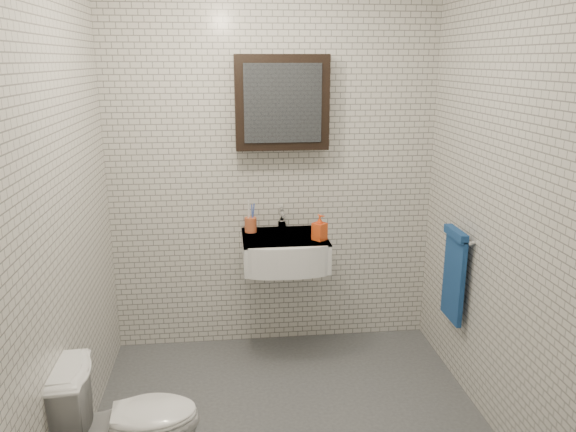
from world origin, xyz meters
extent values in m
cube|color=#474A4E|center=(0.00, 0.00, 0.01)|extent=(2.20, 2.00, 0.01)
cube|color=silver|center=(0.00, 1.00, 1.25)|extent=(2.20, 0.02, 2.50)
cube|color=silver|center=(0.00, -1.00, 1.25)|extent=(2.20, 0.02, 2.50)
cube|color=silver|center=(-1.10, 0.00, 1.25)|extent=(0.02, 2.00, 2.50)
cube|color=silver|center=(1.10, 0.00, 1.25)|extent=(0.02, 2.00, 2.50)
cube|color=white|center=(0.05, 0.78, 0.75)|extent=(0.55, 0.45, 0.20)
cylinder|color=silver|center=(0.05, 0.80, 0.84)|extent=(0.31, 0.31, 0.02)
cylinder|color=silver|center=(0.05, 0.80, 0.85)|extent=(0.04, 0.04, 0.01)
cube|color=white|center=(0.05, 0.78, 0.84)|extent=(0.55, 0.45, 0.01)
cylinder|color=silver|center=(0.05, 0.94, 0.88)|extent=(0.06, 0.06, 0.06)
cylinder|color=silver|center=(0.05, 0.94, 0.94)|extent=(0.03, 0.03, 0.08)
cylinder|color=silver|center=(0.05, 0.88, 0.97)|extent=(0.02, 0.12, 0.02)
cube|color=silver|center=(0.05, 0.97, 0.99)|extent=(0.02, 0.09, 0.01)
cube|color=black|center=(0.05, 0.93, 1.70)|extent=(0.60, 0.14, 0.60)
cube|color=#3F444C|center=(0.05, 0.85, 1.70)|extent=(0.49, 0.01, 0.49)
cylinder|color=silver|center=(1.06, 0.35, 0.95)|extent=(0.02, 0.30, 0.02)
cylinder|color=silver|center=(1.08, 0.48, 0.95)|extent=(0.04, 0.02, 0.02)
cylinder|color=silver|center=(1.08, 0.22, 0.95)|extent=(0.04, 0.02, 0.02)
cube|color=navy|center=(1.05, 0.35, 0.68)|extent=(0.03, 0.26, 0.54)
cube|color=navy|center=(1.04, 0.35, 0.96)|extent=(0.05, 0.26, 0.05)
cylinder|color=#C55831|center=(-0.17, 0.90, 0.90)|extent=(0.10, 0.10, 0.10)
cylinder|color=white|center=(-0.18, 0.89, 0.96)|extent=(0.02, 0.03, 0.19)
cylinder|color=#3A57BB|center=(-0.15, 0.89, 0.95)|extent=(0.01, 0.02, 0.17)
cylinder|color=white|center=(-0.17, 0.91, 0.97)|extent=(0.02, 0.04, 0.20)
cylinder|color=#3A57BB|center=(-0.15, 0.91, 0.96)|extent=(0.02, 0.04, 0.18)
imported|color=#FFA01A|center=(0.27, 0.67, 0.93)|extent=(0.11, 0.11, 0.17)
imported|color=white|center=(-0.80, -0.37, 0.33)|extent=(0.67, 0.41, 0.65)
camera|label=1|loc=(-0.32, -2.71, 1.97)|focal=35.00mm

